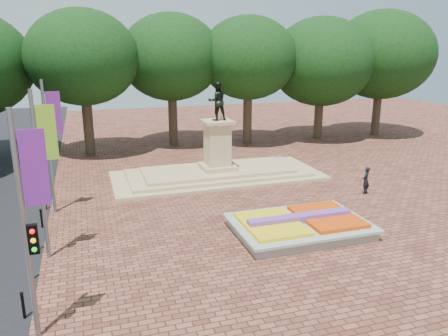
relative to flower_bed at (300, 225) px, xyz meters
name	(u,v)px	position (x,y,z in m)	size (l,w,h in m)	color
ground	(263,220)	(-1.03, 2.00, -0.38)	(90.00, 90.00, 0.00)	brown
flower_bed	(300,225)	(0.00, 0.00, 0.00)	(6.30, 4.30, 0.91)	gray
monument	(217,165)	(-1.03, 10.00, 0.50)	(14.00, 6.00, 6.40)	tan
tree_row_back	(209,69)	(1.31, 20.00, 6.29)	(44.80, 8.80, 10.43)	#33271C
banner_poles	(42,170)	(-11.10, 0.69, 3.50)	(0.88, 11.17, 7.00)	slate
bollard_row	(34,252)	(-11.73, 0.50, 0.15)	(0.12, 13.12, 0.98)	black
pedestrian	(366,180)	(6.42, 3.95, 0.46)	(0.61, 0.40, 1.67)	black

